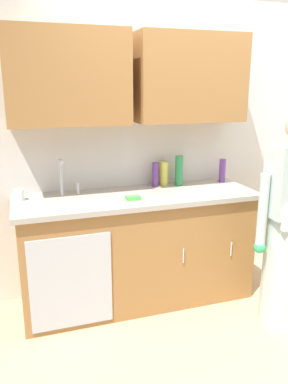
# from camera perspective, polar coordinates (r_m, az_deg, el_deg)

# --- Properties ---
(ground_plane) EXTENTS (9.00, 9.00, 0.00)m
(ground_plane) POSITION_cam_1_polar(r_m,az_deg,el_deg) (3.17, 13.25, -19.50)
(ground_plane) COLOR tan
(kitchen_wall_with_uppers) EXTENTS (4.80, 0.44, 2.70)m
(kitchen_wall_with_uppers) POSITION_cam_1_polar(r_m,az_deg,el_deg) (3.45, 4.14, 10.09)
(kitchen_wall_with_uppers) COLOR beige
(kitchen_wall_with_uppers) RESTS_ON ground
(counter_cabinet) EXTENTS (1.90, 0.62, 0.90)m
(counter_cabinet) POSITION_cam_1_polar(r_m,az_deg,el_deg) (3.30, -1.01, -8.61)
(counter_cabinet) COLOR #9E6B38
(counter_cabinet) RESTS_ON ground
(countertop) EXTENTS (1.96, 0.66, 0.04)m
(countertop) POSITION_cam_1_polar(r_m,az_deg,el_deg) (3.14, -1.01, -0.73)
(countertop) COLOR #A8A093
(countertop) RESTS_ON counter_cabinet
(sink) EXTENTS (0.50, 0.36, 0.35)m
(sink) POSITION_cam_1_polar(r_m,az_deg,el_deg) (3.04, -10.93, -1.47)
(sink) COLOR #B7BABF
(sink) RESTS_ON counter_cabinet
(person_at_sink) EXTENTS (0.55, 0.34, 1.62)m
(person_at_sink) POSITION_cam_1_polar(r_m,az_deg,el_deg) (3.08, 20.50, -6.53)
(person_at_sink) COLOR white
(person_at_sink) RESTS_ON ground
(bottle_water_short) EXTENTS (0.06, 0.06, 0.21)m
(bottle_water_short) POSITION_cam_1_polar(r_m,az_deg,el_deg) (3.60, 11.46, 3.12)
(bottle_water_short) COLOR #66388C
(bottle_water_short) RESTS_ON countertop
(bottle_cleaner_spray) EXTENTS (0.07, 0.07, 0.26)m
(bottle_cleaner_spray) POSITION_cam_1_polar(r_m,az_deg,el_deg) (3.41, 5.17, 3.14)
(bottle_cleaner_spray) COLOR #2D8C4C
(bottle_cleaner_spray) RESTS_ON countertop
(bottle_dish_liquid) EXTENTS (0.06, 0.06, 0.21)m
(bottle_dish_liquid) POSITION_cam_1_polar(r_m,az_deg,el_deg) (3.38, 1.68, 2.61)
(bottle_dish_liquid) COLOR #66388C
(bottle_dish_liquid) RESTS_ON countertop
(bottle_water_tall) EXTENTS (0.08, 0.08, 0.21)m
(bottle_water_tall) POSITION_cam_1_polar(r_m,az_deg,el_deg) (3.43, 2.96, 2.77)
(bottle_water_tall) COLOR #D8D14C
(bottle_water_tall) RESTS_ON countertop
(cup_by_sink) EXTENTS (0.08, 0.08, 0.09)m
(cup_by_sink) POSITION_cam_1_polar(r_m,az_deg,el_deg) (3.11, -17.93, -0.43)
(cup_by_sink) COLOR white
(cup_by_sink) RESTS_ON countertop
(knife_on_counter) EXTENTS (0.17, 0.20, 0.01)m
(knife_on_counter) POSITION_cam_1_polar(r_m,az_deg,el_deg) (3.21, 6.68, -0.05)
(knife_on_counter) COLOR silver
(knife_on_counter) RESTS_ON countertop
(sponge) EXTENTS (0.11, 0.07, 0.03)m
(sponge) POSITION_cam_1_polar(r_m,az_deg,el_deg) (2.99, -1.61, -0.85)
(sponge) COLOR #4CBF4C
(sponge) RESTS_ON countertop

